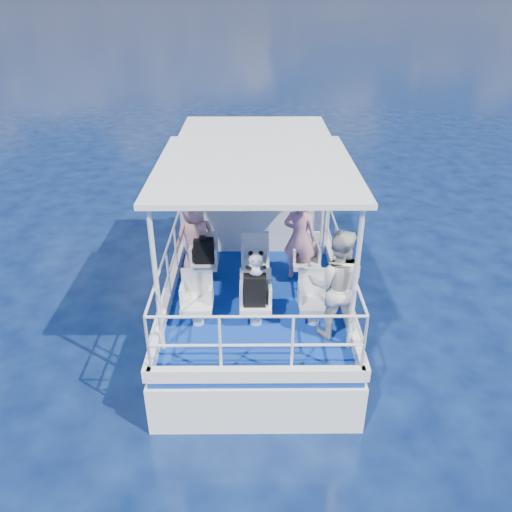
{
  "coord_description": "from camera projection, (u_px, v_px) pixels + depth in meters",
  "views": [
    {
      "loc": [
        -0.04,
        -7.48,
        5.53
      ],
      "look_at": [
        0.01,
        -0.4,
        1.71
      ],
      "focal_mm": 35.0,
      "sensor_mm": 36.0,
      "label": 1
    }
  ],
  "objects": [
    {
      "name": "canopy_posts",
      "position": [
        255.0,
        236.0,
        8.03
      ],
      "size": [
        2.77,
        2.97,
        2.2
      ],
      "color": "white",
      "rests_on": "deck"
    },
    {
      "name": "passenger_port_fwd",
      "position": [
        196.0,
        239.0,
        8.76
      ],
      "size": [
        0.63,
        0.52,
        1.47
      ],
      "primitive_type": "imported",
      "rotation": [
        0.0,
        0.0,
        3.4
      ],
      "color": "#D18A87",
      "rests_on": "deck"
    },
    {
      "name": "compact_camera",
      "position": [
        202.0,
        238.0,
        8.52
      ],
      "size": [
        0.11,
        0.06,
        0.06
      ],
      "primitive_type": "cube",
      "color": "black",
      "rests_on": "backpack_port"
    },
    {
      "name": "deck",
      "position": [
        255.0,
        261.0,
        9.68
      ],
      "size": [
        2.9,
        6.9,
        0.1
      ],
      "primitive_type": "cube",
      "color": "navy",
      "rests_on": "hull"
    },
    {
      "name": "cabin",
      "position": [
        255.0,
        182.0,
        10.28
      ],
      "size": [
        2.85,
        2.0,
        2.2
      ],
      "primitive_type": "cube",
      "color": "white",
      "rests_on": "deck"
    },
    {
      "name": "backpack_center",
      "position": [
        255.0,
        290.0,
        7.46
      ],
      "size": [
        0.34,
        0.19,
        0.51
      ],
      "primitive_type": "cube",
      "color": "black",
      "rests_on": "seat_center_aft"
    },
    {
      "name": "seat_center_fwd",
      "position": [
        255.0,
        271.0,
        8.86
      ],
      "size": [
        0.48,
        0.46,
        0.38
      ],
      "primitive_type": "cube",
      "color": "silver",
      "rests_on": "deck"
    },
    {
      "name": "seat_stbd_fwd",
      "position": [
        306.0,
        271.0,
        8.87
      ],
      "size": [
        0.48,
        0.46,
        0.38
      ],
      "primitive_type": "cube",
      "color": "silver",
      "rests_on": "deck"
    },
    {
      "name": "passenger_stbd_aft",
      "position": [
        337.0,
        285.0,
        7.17
      ],
      "size": [
        0.92,
        0.76,
        1.72
      ],
      "primitive_type": "imported",
      "rotation": [
        0.0,
        0.0,
        3.01
      ],
      "color": "silver",
      "rests_on": "deck"
    },
    {
      "name": "seat_port_aft",
      "position": [
        198.0,
        313.0,
        7.71
      ],
      "size": [
        0.48,
        0.46,
        0.38
      ],
      "primitive_type": "cube",
      "color": "silver",
      "rests_on": "deck"
    },
    {
      "name": "railings",
      "position": [
        255.0,
        278.0,
        8.03
      ],
      "size": [
        2.84,
        3.59,
        1.0
      ],
      "primitive_type": null,
      "color": "white",
      "rests_on": "deck"
    },
    {
      "name": "seat_center_aft",
      "position": [
        256.0,
        313.0,
        7.72
      ],
      "size": [
        0.48,
        0.46,
        0.38
      ],
      "primitive_type": "cube",
      "color": "silver",
      "rests_on": "deck"
    },
    {
      "name": "seat_stbd_aft",
      "position": [
        314.0,
        312.0,
        7.72
      ],
      "size": [
        0.48,
        0.46,
        0.38
      ],
      "primitive_type": "cube",
      "color": "silver",
      "rests_on": "deck"
    },
    {
      "name": "canopy",
      "position": [
        255.0,
        167.0,
        7.54
      ],
      "size": [
        3.0,
        3.2,
        0.08
      ],
      "primitive_type": "cube",
      "color": "white",
      "rests_on": "cabin"
    },
    {
      "name": "hull",
      "position": [
        255.0,
        298.0,
        10.08
      ],
      "size": [
        3.0,
        7.0,
        1.6
      ],
      "primitive_type": "cube",
      "color": "white",
      "rests_on": "ground"
    },
    {
      "name": "panda",
      "position": [
        256.0,
        263.0,
        7.27
      ],
      "size": [
        0.26,
        0.21,
        0.39
      ],
      "primitive_type": null,
      "color": "silver",
      "rests_on": "backpack_center"
    },
    {
      "name": "seat_port_fwd",
      "position": [
        205.0,
        271.0,
        8.86
      ],
      "size": [
        0.48,
        0.46,
        0.38
      ],
      "primitive_type": "cube",
      "color": "silver",
      "rests_on": "deck"
    },
    {
      "name": "ground",
      "position": [
        255.0,
        327.0,
        9.2
      ],
      "size": [
        2000.0,
        2000.0,
        0.0
      ],
      "primitive_type": "plane",
      "color": "#071135",
      "rests_on": "ground"
    },
    {
      "name": "passenger_stbd_fwd",
      "position": [
        300.0,
        238.0,
        8.64
      ],
      "size": [
        0.68,
        0.56,
        1.6
      ],
      "primitive_type": "imported",
      "rotation": [
        0.0,
        0.0,
        2.78
      ],
      "color": "pink",
      "rests_on": "deck"
    },
    {
      "name": "backpack_port",
      "position": [
        204.0,
        251.0,
        8.65
      ],
      "size": [
        0.34,
        0.19,
        0.44
      ],
      "primitive_type": "cube",
      "color": "black",
      "rests_on": "seat_port_fwd"
    }
  ]
}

